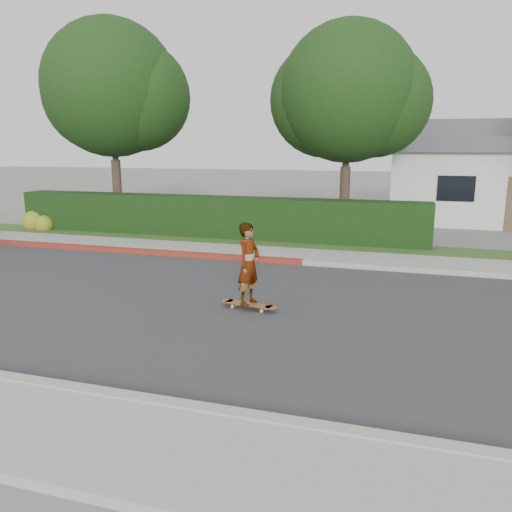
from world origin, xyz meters
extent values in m
plane|color=slate|center=(0.00, 0.00, 0.00)|extent=(120.00, 120.00, 0.00)
cube|color=#2D2D30|center=(0.00, 0.00, 0.01)|extent=(60.00, 8.00, 0.01)
cube|color=#9E9E99|center=(0.00, -4.10, 0.07)|extent=(60.00, 0.20, 0.15)
cube|color=gray|center=(0.00, -5.00, 0.06)|extent=(60.00, 1.60, 0.12)
cube|color=#9E9E99|center=(0.00, 4.10, 0.07)|extent=(60.00, 0.20, 0.15)
cube|color=maroon|center=(-5.00, 4.10, 0.08)|extent=(12.00, 0.21, 0.15)
cube|color=gray|center=(0.00, 5.00, 0.06)|extent=(60.00, 1.60, 0.12)
cube|color=#2D4C1E|center=(0.00, 6.60, 0.05)|extent=(60.00, 1.60, 0.10)
cube|color=black|center=(-3.00, 7.20, 0.75)|extent=(15.00, 1.00, 1.50)
sphere|color=#2D4C19|center=(-10.20, 6.80, 0.35)|extent=(0.90, 0.90, 0.90)
sphere|color=#2D4C19|center=(-9.60, 6.60, 0.30)|extent=(0.70, 0.70, 0.70)
cylinder|color=#33261C|center=(-7.50, 8.50, 1.35)|extent=(0.36, 0.36, 2.70)
cylinder|color=#33261C|center=(-7.50, 8.50, 3.38)|extent=(0.24, 0.24, 2.25)
sphere|color=black|center=(-7.50, 8.50, 5.40)|extent=(5.20, 5.20, 5.20)
sphere|color=black|center=(-8.30, 8.90, 5.20)|extent=(4.42, 4.42, 4.42)
sphere|color=black|center=(-6.60, 8.80, 5.10)|extent=(4.16, 4.16, 4.16)
cylinder|color=#33261C|center=(1.50, 9.00, 1.26)|extent=(0.36, 0.36, 2.52)
cylinder|color=#33261C|center=(1.50, 9.00, 3.15)|extent=(0.24, 0.24, 2.10)
sphere|color=black|center=(1.50, 9.00, 5.04)|extent=(4.80, 4.80, 4.80)
sphere|color=black|center=(0.70, 9.40, 4.84)|extent=(4.08, 4.08, 4.08)
sphere|color=black|center=(2.40, 9.30, 4.74)|extent=(3.84, 3.84, 3.84)
cube|color=beige|center=(8.00, 16.00, 1.50)|extent=(10.00, 8.00, 3.00)
cube|color=#4C4C51|center=(8.00, 16.00, 3.30)|extent=(10.60, 8.60, 0.60)
cube|color=#4C4C51|center=(8.00, 16.00, 3.90)|extent=(8.40, 6.40, 0.80)
cube|color=black|center=(5.50, 11.98, 1.60)|extent=(1.40, 0.06, 1.00)
cylinder|color=gold|center=(0.38, -0.07, 0.04)|extent=(0.07, 0.05, 0.07)
cylinder|color=gold|center=(0.41, 0.11, 0.04)|extent=(0.07, 0.05, 0.07)
cylinder|color=gold|center=(1.03, -0.17, 0.04)|extent=(0.07, 0.05, 0.07)
cylinder|color=gold|center=(1.06, 0.01, 0.04)|extent=(0.07, 0.05, 0.07)
cube|color=silver|center=(0.40, 0.02, 0.09)|extent=(0.08, 0.20, 0.03)
cube|color=silver|center=(1.04, -0.08, 0.09)|extent=(0.08, 0.20, 0.03)
cube|color=brown|center=(0.72, -0.03, 0.11)|extent=(1.01, 0.39, 0.02)
cylinder|color=brown|center=(0.23, 0.05, 0.11)|extent=(0.27, 0.27, 0.02)
cylinder|color=brown|center=(1.21, -0.10, 0.11)|extent=(0.27, 0.27, 0.02)
imported|color=white|center=(0.72, -0.03, 0.95)|extent=(0.54, 0.68, 1.64)
camera|label=1|loc=(3.61, -9.17, 3.21)|focal=35.00mm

